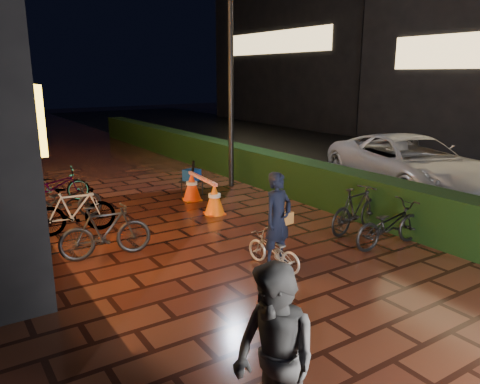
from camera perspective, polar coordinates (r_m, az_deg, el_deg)
ground at (r=8.02m, az=4.98°, el=-9.18°), size 80.00×80.00×0.00m
asphalt_road at (r=17.62m, az=18.10°, el=3.17°), size 11.00×60.00×0.01m
hedge at (r=16.08m, az=-3.38°, el=4.65°), size 0.70×20.00×1.00m
bystander_person at (r=4.18m, az=4.20°, el=-19.77°), size 0.66×0.84×1.70m
van at (r=13.69m, az=19.99°, el=3.25°), size 4.02×6.00×1.53m
far_buildings at (r=26.89m, az=22.91°, el=20.26°), size 9.08×31.00×14.00m
lamp_post_hedge at (r=13.24m, az=-1.14°, el=13.77°), size 0.53×0.26×5.57m
cyclist at (r=7.77m, az=4.38°, el=-5.08°), size 0.64×1.21×1.66m
traffic_barrier at (r=11.45m, az=-4.59°, el=0.02°), size 0.61×1.86×0.75m
cart_assembly at (r=12.49m, az=-5.89°, el=1.89°), size 0.66×0.71×1.02m
parked_bikes_storefront at (r=10.67m, az=-19.84°, el=-1.41°), size 1.87×5.03×0.96m
parked_bikes_hedge at (r=9.51m, az=15.94°, el=-2.97°), size 1.78×1.60×0.96m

